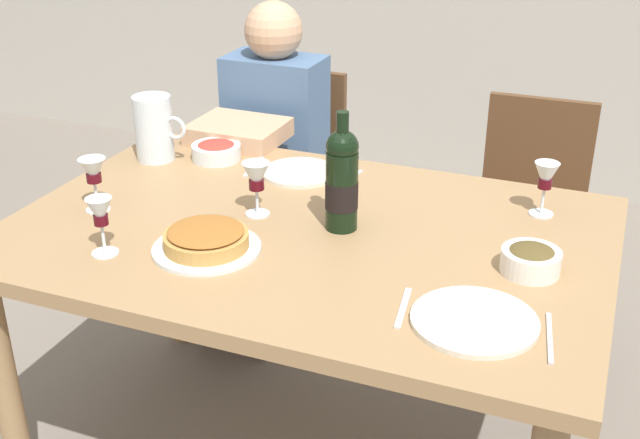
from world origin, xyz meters
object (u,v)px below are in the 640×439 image
at_px(wine_glass_left_diner, 93,173).
at_px(chair_left, 291,172).
at_px(water_pitcher, 154,132).
at_px(dinner_plate_left_setting, 300,173).
at_px(diner_left, 263,164).
at_px(olive_bowl, 531,259).
at_px(wine_glass_spare, 546,179).
at_px(wine_glass_right_diner, 100,215).
at_px(wine_bottle, 342,180).
at_px(salad_bowl, 216,150).
at_px(baked_tart, 206,240).
at_px(wine_glass_centre, 256,179).
at_px(chair_right, 528,212).
at_px(dinner_plate_right_setting, 474,321).
at_px(dining_table, 307,260).

bearing_deg(wine_glass_left_diner, chair_left, 84.07).
xyz_separation_m(water_pitcher, dinner_plate_left_setting, (0.46, 0.05, -0.08)).
bearing_deg(dinner_plate_left_setting, diner_left, 129.49).
height_order(olive_bowl, dinner_plate_left_setting, olive_bowl).
bearing_deg(water_pitcher, wine_glass_spare, 1.41).
bearing_deg(water_pitcher, wine_glass_right_diner, -69.15).
xyz_separation_m(water_pitcher, wine_glass_spare, (1.15, 0.03, 0.01)).
height_order(wine_bottle, salad_bowl, wine_bottle).
relative_size(wine_glass_right_diner, wine_glass_spare, 0.99).
height_order(baked_tart, diner_left, diner_left).
distance_m(wine_glass_centre, chair_left, 1.01).
relative_size(dinner_plate_left_setting, chair_left, 0.26).
bearing_deg(chair_right, dinner_plate_left_setting, 42.74).
bearing_deg(chair_left, salad_bowl, 91.62).
height_order(olive_bowl, diner_left, diner_left).
bearing_deg(baked_tart, wine_glass_centre, 83.62).
relative_size(water_pitcher, wine_glass_centre, 1.37).
height_order(wine_bottle, wine_glass_right_diner, wine_bottle).
xyz_separation_m(water_pitcher, baked_tart, (0.44, -0.47, -0.06)).
bearing_deg(wine_glass_spare, wine_glass_right_diner, -147.00).
height_order(wine_glass_centre, dinner_plate_left_setting, wine_glass_centre).
bearing_deg(dinner_plate_left_setting, chair_right, 42.99).
xyz_separation_m(wine_glass_left_diner, diner_left, (0.10, 0.79, -0.25)).
distance_m(baked_tart, chair_left, 1.19).
bearing_deg(salad_bowl, dinner_plate_left_setting, -3.85).
height_order(wine_glass_centre, dinner_plate_right_setting, wine_glass_centre).
height_order(water_pitcher, salad_bowl, water_pitcher).
relative_size(baked_tart, wine_glass_right_diner, 1.81).
xyz_separation_m(dining_table, wine_bottle, (0.08, 0.04, 0.22)).
xyz_separation_m(water_pitcher, chair_right, (1.06, 0.61, -0.35)).
height_order(baked_tart, chair_left, chair_left).
height_order(wine_glass_left_diner, wine_glass_centre, wine_glass_left_diner).
bearing_deg(wine_glass_spare, chair_left, 148.10).
height_order(water_pitcher, dinner_plate_right_setting, water_pitcher).
xyz_separation_m(olive_bowl, wine_glass_left_diner, (-1.11, -0.08, 0.07)).
relative_size(wine_bottle, diner_left, 0.26).
xyz_separation_m(dining_table, dinner_plate_right_setting, (0.49, -0.28, 0.10)).
height_order(wine_glass_centre, wine_glass_spare, same).
xyz_separation_m(wine_bottle, chair_right, (0.37, 0.85, -0.39)).
bearing_deg(chair_right, wine_glass_centre, 54.73).
relative_size(dining_table, olive_bowl, 11.07).
bearing_deg(olive_bowl, chair_left, 136.99).
distance_m(wine_bottle, chair_right, 1.01).
relative_size(olive_bowl, chair_right, 0.16).
distance_m(olive_bowl, chair_left, 1.41).
distance_m(salad_bowl, diner_left, 0.38).
distance_m(wine_glass_centre, diner_left, 0.76).
relative_size(wine_glass_right_diner, dinner_plate_right_setting, 0.55).
relative_size(wine_glass_right_diner, diner_left, 0.12).
bearing_deg(baked_tart, water_pitcher, 132.65).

